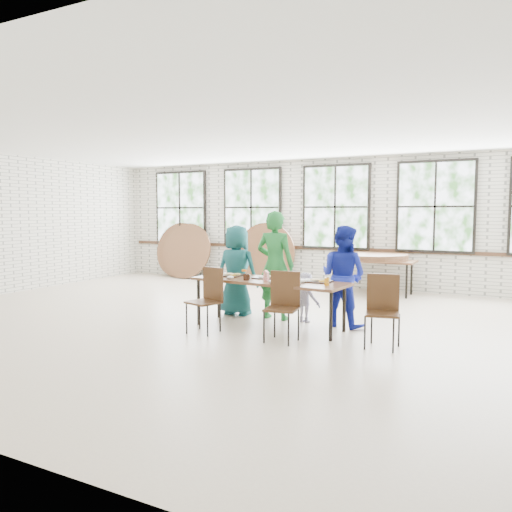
{
  "coord_description": "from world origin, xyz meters",
  "views": [
    {
      "loc": [
        3.69,
        -6.75,
        1.76
      ],
      "look_at": [
        0.0,
        0.4,
        1.05
      ],
      "focal_mm": 35.0,
      "sensor_mm": 36.0,
      "label": 1
    }
  ],
  "objects_px": {
    "chair_near_right": "(283,300)",
    "storage_table": "(372,262)",
    "dining_table": "(269,283)",
    "chair_near_left": "(208,294)"
  },
  "relations": [
    {
      "from": "chair_near_right",
      "to": "storage_table",
      "type": "xyz_separation_m",
      "value": [
        0.09,
        4.44,
        0.13
      ]
    },
    {
      "from": "dining_table",
      "to": "chair_near_right",
      "type": "distance_m",
      "value": 0.74
    },
    {
      "from": "chair_near_right",
      "to": "storage_table",
      "type": "bearing_deg",
      "value": 80.58
    },
    {
      "from": "chair_near_left",
      "to": "chair_near_right",
      "type": "distance_m",
      "value": 1.18
    },
    {
      "from": "chair_near_left",
      "to": "chair_near_right",
      "type": "height_order",
      "value": "same"
    },
    {
      "from": "chair_near_left",
      "to": "storage_table",
      "type": "distance_m",
      "value": 4.68
    },
    {
      "from": "storage_table",
      "to": "chair_near_right",
      "type": "bearing_deg",
      "value": -90.33
    },
    {
      "from": "chair_near_left",
      "to": "chair_near_right",
      "type": "xyz_separation_m",
      "value": [
        1.18,
        0.06,
        0.0
      ]
    },
    {
      "from": "chair_near_left",
      "to": "chair_near_right",
      "type": "bearing_deg",
      "value": 19.16
    },
    {
      "from": "chair_near_right",
      "to": "dining_table",
      "type": "bearing_deg",
      "value": 123.04
    }
  ]
}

